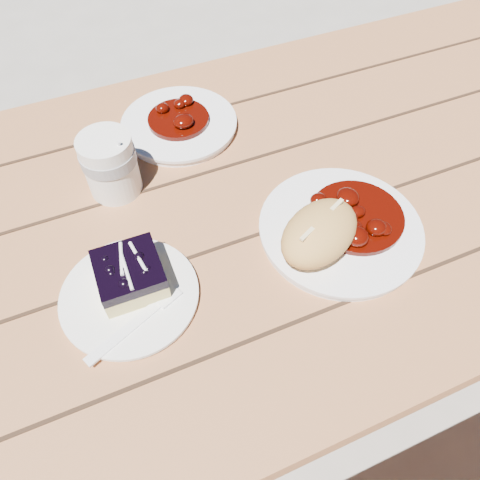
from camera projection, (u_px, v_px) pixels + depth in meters
name	position (u px, v px, depth m)	size (l,w,h in m)	color
ground	(194.00, 387.00, 1.35)	(60.00, 60.00, 0.00)	gray
picnic_table	(170.00, 279.00, 0.88)	(2.00, 1.55, 0.75)	brown
main_plate	(340.00, 230.00, 0.73)	(0.25, 0.25, 0.02)	white
goulash_stew	(358.00, 210.00, 0.72)	(0.15, 0.15, 0.04)	#3F0702
bread_roll	(319.00, 233.00, 0.68)	(0.14, 0.09, 0.07)	tan
dessert_plate	(130.00, 296.00, 0.67)	(0.19, 0.19, 0.01)	white
blueberry_cake	(130.00, 274.00, 0.65)	(0.09, 0.09, 0.05)	#DFCE79
fork_dessert	(125.00, 331.00, 0.63)	(0.03, 0.16, 0.01)	white
coffee_cup	(110.00, 165.00, 0.76)	(0.09, 0.09, 0.11)	white
second_plate	(179.00, 125.00, 0.89)	(0.21, 0.21, 0.02)	white
second_stew	(178.00, 112.00, 0.86)	(0.11, 0.11, 0.04)	#3F0702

